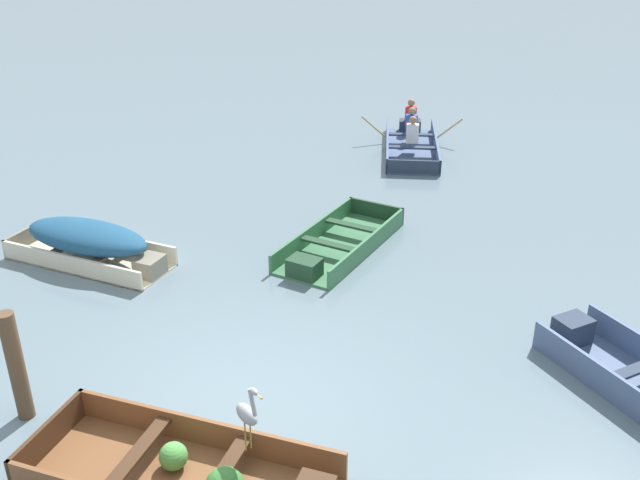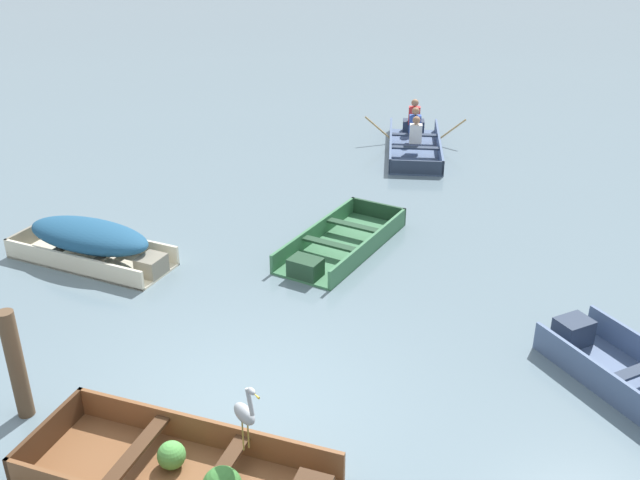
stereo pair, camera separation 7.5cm
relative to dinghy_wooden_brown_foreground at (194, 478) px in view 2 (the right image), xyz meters
name	(u,v)px [view 2 (the right image)]	position (x,y,z in m)	size (l,w,h in m)	color
ground_plane	(239,415)	(0.33, 1.15, -0.14)	(80.00, 80.00, 0.00)	slate
dinghy_wooden_brown_foreground	(194,478)	(0.00, 0.00, 0.00)	(3.40, 2.20, 0.44)	brown
skiff_cream_near_moored	(91,240)	(-2.49, 4.95, 0.24)	(2.91, 2.00, 0.69)	beige
skiff_green_mid_moored	(339,245)	(1.53, 5.38, -0.03)	(2.33, 2.97, 0.33)	#387047
rowboat_slate_blue_with_crew	(415,140)	(3.40, 10.84, 0.05)	(2.41, 3.35, 0.90)	#475B7F
heron_on_dinghy	(245,412)	(0.54, 0.10, 0.76)	(0.34, 0.41, 0.84)	olive
mooring_post	(16,365)	(-2.14, 1.15, 0.54)	(0.19, 0.19, 1.38)	brown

